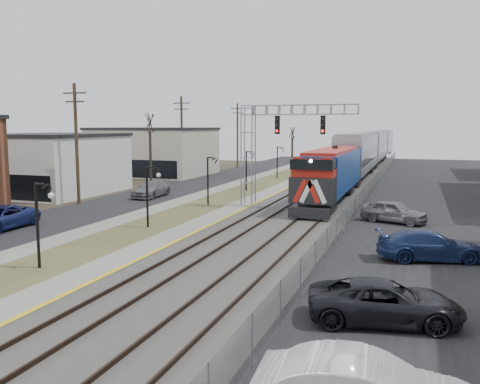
% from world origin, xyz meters
% --- Properties ---
extents(street_west, '(7.00, 120.00, 0.04)m').
position_xyz_m(street_west, '(-11.50, 35.00, 0.02)').
color(street_west, black).
rests_on(street_west, ground).
extents(sidewalk, '(2.00, 120.00, 0.08)m').
position_xyz_m(sidewalk, '(-7.00, 35.00, 0.04)').
color(sidewalk, gray).
rests_on(sidewalk, ground).
extents(grass_median, '(4.00, 120.00, 0.06)m').
position_xyz_m(grass_median, '(-4.00, 35.00, 0.03)').
color(grass_median, brown).
rests_on(grass_median, ground).
extents(platform, '(2.00, 120.00, 0.24)m').
position_xyz_m(platform, '(-1.00, 35.00, 0.12)').
color(platform, gray).
rests_on(platform, ground).
extents(ballast_bed, '(8.00, 120.00, 0.20)m').
position_xyz_m(ballast_bed, '(4.00, 35.00, 0.10)').
color(ballast_bed, '#595651').
rests_on(ballast_bed, ground).
extents(parking_lot, '(16.00, 120.00, 0.04)m').
position_xyz_m(parking_lot, '(16.00, 35.00, 0.02)').
color(parking_lot, black).
rests_on(parking_lot, ground).
extents(platform_edge, '(0.24, 120.00, 0.01)m').
position_xyz_m(platform_edge, '(-0.12, 35.00, 0.24)').
color(platform_edge, gold).
rests_on(platform_edge, platform).
extents(track_near, '(1.58, 120.00, 0.15)m').
position_xyz_m(track_near, '(2.00, 35.00, 0.28)').
color(track_near, '#2D2119').
rests_on(track_near, ballast_bed).
extents(track_far, '(1.58, 120.00, 0.15)m').
position_xyz_m(track_far, '(5.50, 35.00, 0.28)').
color(track_far, '#2D2119').
rests_on(track_far, ballast_bed).
extents(train, '(3.00, 85.85, 5.33)m').
position_xyz_m(train, '(5.50, 67.37, 2.92)').
color(train, '#123E92').
rests_on(train, ground).
extents(signal_gantry, '(9.00, 1.07, 8.15)m').
position_xyz_m(signal_gantry, '(1.22, 27.99, 5.59)').
color(signal_gantry, gray).
rests_on(signal_gantry, ground).
extents(lampposts, '(0.14, 62.14, 4.00)m').
position_xyz_m(lampposts, '(-4.00, 18.29, 2.00)').
color(lampposts, black).
rests_on(lampposts, ground).
extents(utility_poles, '(0.28, 80.28, 10.00)m').
position_xyz_m(utility_poles, '(-14.50, 25.00, 5.00)').
color(utility_poles, '#4C3823').
rests_on(utility_poles, ground).
extents(fence, '(0.04, 120.00, 1.60)m').
position_xyz_m(fence, '(8.20, 35.00, 0.80)').
color(fence, gray).
rests_on(fence, ground).
extents(buildings_west, '(14.00, 67.00, 7.00)m').
position_xyz_m(buildings_west, '(-21.00, 24.21, 3.01)').
color(buildings_west, '#BAB4A2').
rests_on(buildings_west, ground).
extents(bare_trees, '(12.30, 42.30, 5.95)m').
position_xyz_m(bare_trees, '(-12.66, 38.91, 2.70)').
color(bare_trees, '#382D23').
rests_on(bare_trees, ground).
extents(car_lot_c, '(5.40, 3.23, 1.40)m').
position_xyz_m(car_lot_c, '(11.39, 6.51, 0.70)').
color(car_lot_c, black).
rests_on(car_lot_c, ground).
extents(car_lot_d, '(5.38, 3.34, 1.46)m').
position_xyz_m(car_lot_d, '(12.98, 15.42, 0.73)').
color(car_lot_d, navy).
rests_on(car_lot_d, ground).
extents(car_lot_e, '(4.71, 3.07, 1.49)m').
position_xyz_m(car_lot_e, '(10.90, 24.96, 0.75)').
color(car_lot_e, slate).
rests_on(car_lot_e, ground).
extents(car_street_b, '(2.33, 5.19, 1.48)m').
position_xyz_m(car_street_b, '(-10.73, 30.57, 0.74)').
color(car_street_b, slate).
rests_on(car_street_b, ground).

